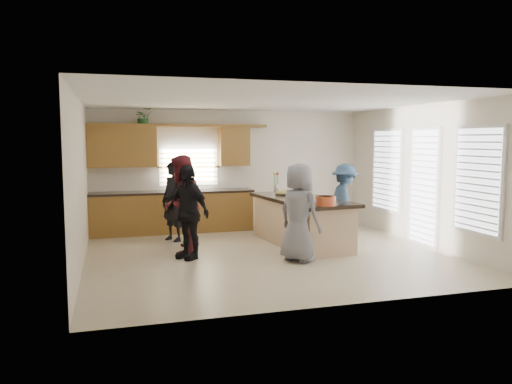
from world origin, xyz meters
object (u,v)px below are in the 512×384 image
object	(u,v)px
island	(301,222)
woman_left_mid	(181,204)
salad_bowl	(326,200)
woman_left_back	(173,201)
woman_left_front	(188,212)
woman_right_front	(299,213)
woman_right_back	(345,201)

from	to	relation	value
island	woman_left_mid	distance (m)	2.46
salad_bowl	woman_left_back	world-z (taller)	woman_left_back
woman_left_back	woman_left_front	bearing A→B (deg)	-31.32
woman_left_back	woman_right_front	xyz separation A→B (m)	(1.87, -2.39, 0.02)
salad_bowl	woman_right_front	distance (m)	0.56
woman_right_back	woman_right_front	xyz separation A→B (m)	(-1.68, -1.62, 0.05)
island	woman_left_front	xyz separation A→B (m)	(-2.37, -0.54, 0.39)
woman_left_mid	woman_left_front	xyz separation A→B (m)	(0.05, -0.50, -0.08)
woman_left_front	woman_right_back	world-z (taller)	woman_left_front
woman_left_mid	woman_left_front	distance (m)	0.50
island	woman_right_front	distance (m)	1.45
island	woman_right_front	xyz separation A→B (m)	(-0.56, -1.28, 0.40)
salad_bowl	woman_right_front	xyz separation A→B (m)	(-0.52, -0.05, -0.19)
woman_right_front	island	bearing A→B (deg)	-52.28
woman_left_back	woman_right_back	size ratio (longest dim) A/B	1.04
woman_left_back	woman_left_mid	bearing A→B (deg)	-32.84
woman_left_back	woman_right_back	xyz separation A→B (m)	(3.55, -0.77, -0.03)
salad_bowl	woman_right_back	distance (m)	1.97
woman_left_mid	woman_right_back	bearing A→B (deg)	114.01
woman_right_back	island	bearing A→B (deg)	112.77
salad_bowl	woman_left_back	xyz separation A→B (m)	(-2.39, 2.34, -0.21)
woman_left_back	salad_bowl	bearing A→B (deg)	12.31
woman_left_back	woman_left_mid	distance (m)	1.16
woman_left_front	island	bearing A→B (deg)	68.77
salad_bowl	woman_left_mid	distance (m)	2.67
salad_bowl	woman_left_front	world-z (taller)	woman_left_front
salad_bowl	woman_right_front	world-z (taller)	woman_right_front
island	salad_bowl	distance (m)	1.37
woman_left_back	woman_left_front	xyz separation A→B (m)	(0.06, -1.65, 0.01)
woman_left_mid	woman_right_back	xyz separation A→B (m)	(3.55, 0.39, -0.11)
woman_left_front	woman_right_back	distance (m)	3.61
woman_left_back	woman_left_front	size ratio (longest dim) A/B	0.99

